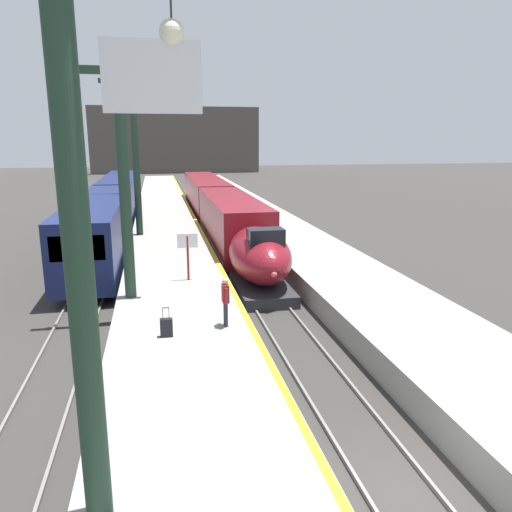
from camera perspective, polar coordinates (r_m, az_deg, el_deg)
The scene contains 17 objects.
ground_plane at distance 11.77m, azimuth 16.58°, elevation -25.21°, with size 260.00×260.00×0.00m, color #33302D.
platform_left at distance 33.43m, azimuth -10.08°, elevation 1.58°, with size 4.80×110.00×1.05m, color gray.
platform_right at distance 34.55m, azimuth 3.48°, elevation 2.15°, with size 4.80×110.00×1.05m, color gray.
platform_left_safety_stripe at distance 33.45m, azimuth -6.20°, elevation 2.65°, with size 0.20×107.80×0.01m, color yellow.
rail_main_left at distance 36.42m, azimuth -4.98°, elevation 1.96°, with size 0.08×110.00×0.12m, color slate.
rail_main_right at distance 36.62m, azimuth -2.64°, elevation 2.06°, with size 0.08×110.00×0.12m, color slate.
rail_secondary_left at distance 36.44m, azimuth -17.73°, elevation 1.38°, with size 0.08×110.00×0.12m, color slate.
rail_secondary_right at distance 36.30m, azimuth -15.38°, elevation 1.49°, with size 0.08×110.00×0.12m, color slate.
highspeed_train_main at distance 38.38m, azimuth -4.30°, elevation 5.39°, with size 2.92×37.60×3.60m.
regional_train_adjacent at distance 39.94m, azimuth -16.29°, elevation 5.50°, with size 2.85×36.60×3.80m.
station_column_near at distance 7.64m, azimuth -19.93°, elevation 5.93°, with size 4.00×0.68×8.59m.
station_column_mid at distance 19.62m, azimuth -15.15°, elevation 10.50°, with size 4.00×0.68×8.87m.
station_column_far at distance 33.21m, azimuth -13.83°, elevation 12.55°, with size 4.00×0.68×9.94m.
passenger_near_edge at distance 16.62m, azimuth -3.55°, elevation -4.87°, with size 0.22×0.57×1.69m.
rolling_suitcase at distance 16.20m, azimuth -10.33°, elevation -8.14°, with size 0.40×0.22×0.98m.
departure_info_board at distance 22.12m, azimuth -7.93°, elevation 1.04°, with size 0.90×0.10×2.12m.
terminus_back_wall at distance 110.09m, azimuth -9.24°, elevation 13.08°, with size 36.00×2.00×14.00m, color #4C4742.
Camera 1 is at (-4.72, -7.99, 7.24)m, focal length 34.57 mm.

